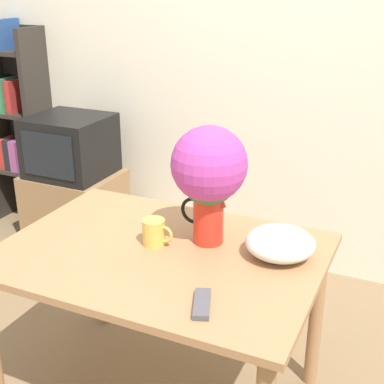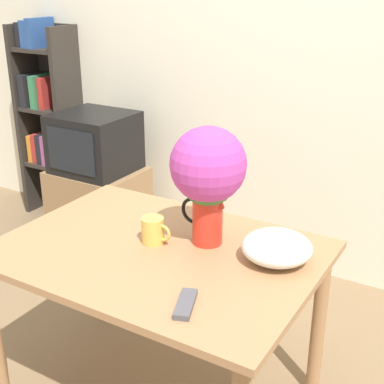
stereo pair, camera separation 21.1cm
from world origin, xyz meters
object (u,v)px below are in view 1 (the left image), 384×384
coffee_mug (154,232)px  tv_set (70,146)px  flower_vase (209,172)px  white_bowl (280,243)px

coffee_mug → tv_set: 1.47m
flower_vase → white_bowl: bearing=0.4°
flower_vase → coffee_mug: flower_vase is taller
flower_vase → white_bowl: (0.30, 0.00, -0.24)m
tv_set → white_bowl: bearing=-27.7°
flower_vase → tv_set: flower_vase is taller
flower_vase → tv_set: 1.58m
flower_vase → tv_set: size_ratio=1.01×
white_bowl → tv_set: tv_set is taller
white_bowl → tv_set: (-1.60, 0.84, -0.05)m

